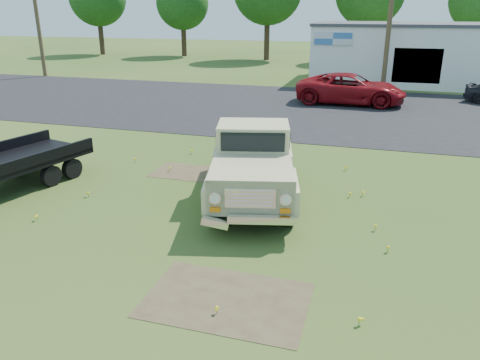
% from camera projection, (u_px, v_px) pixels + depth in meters
% --- Properties ---
extents(ground, '(140.00, 140.00, 0.00)m').
position_uv_depth(ground, '(207.00, 223.00, 11.78)').
color(ground, '#2A4B18').
rests_on(ground, ground).
extents(asphalt_lot, '(90.00, 14.00, 0.02)m').
position_uv_depth(asphalt_lot, '(304.00, 109.00, 25.27)').
color(asphalt_lot, black).
rests_on(asphalt_lot, ground).
extents(dirt_patch_a, '(3.00, 2.00, 0.01)m').
position_uv_depth(dirt_patch_a, '(227.00, 300.00, 8.68)').
color(dirt_patch_a, '#483826').
rests_on(dirt_patch_a, ground).
extents(dirt_patch_b, '(2.20, 1.60, 0.01)m').
position_uv_depth(dirt_patch_b, '(187.00, 172.00, 15.46)').
color(dirt_patch_b, '#483826').
rests_on(dirt_patch_b, ground).
extents(commercial_building, '(14.20, 8.20, 4.15)m').
position_uv_depth(commercial_building, '(415.00, 53.00, 33.73)').
color(commercial_building, silver).
rests_on(commercial_building, ground).
extents(utility_pole_west, '(1.60, 0.30, 9.00)m').
position_uv_depth(utility_pole_west, '(37.00, 15.00, 35.89)').
color(utility_pole_west, '#4E3B24').
rests_on(utility_pole_west, ground).
extents(utility_pole_mid, '(1.60, 0.30, 9.00)m').
position_uv_depth(utility_pole_mid, '(390.00, 17.00, 28.91)').
color(utility_pole_mid, '#4E3B24').
rests_on(utility_pole_mid, ground).
extents(treeline_b, '(5.76, 5.76, 8.57)m').
position_uv_depth(treeline_b, '(182.00, 3.00, 51.54)').
color(treeline_b, '#39281A').
rests_on(treeline_b, ground).
extents(vintage_pickup_truck, '(3.66, 6.33, 2.16)m').
position_uv_depth(vintage_pickup_truck, '(253.00, 161.00, 13.10)').
color(vintage_pickup_truck, tan).
rests_on(vintage_pickup_truck, ground).
extents(red_pickup, '(6.05, 2.84, 1.67)m').
position_uv_depth(red_pickup, '(351.00, 89.00, 26.28)').
color(red_pickup, maroon).
rests_on(red_pickup, ground).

